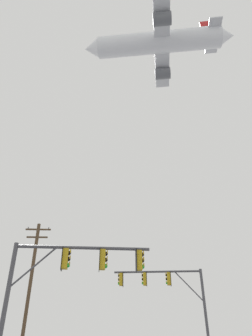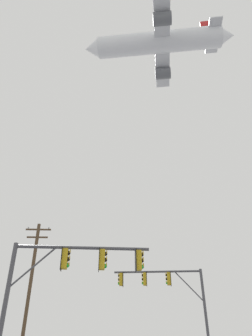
{
  "view_description": "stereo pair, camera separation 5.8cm",
  "coord_description": "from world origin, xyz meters",
  "px_view_note": "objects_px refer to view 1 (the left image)",
  "views": [
    {
      "loc": [
        -0.92,
        -6.93,
        1.45
      ],
      "look_at": [
        0.02,
        17.15,
        15.41
      ],
      "focal_mm": 33.03,
      "sensor_mm": 36.0,
      "label": 1
    },
    {
      "loc": [
        -0.86,
        -6.94,
        1.45
      ],
      "look_at": [
        0.02,
        17.15,
        15.41
      ],
      "focal_mm": 33.03,
      "sensor_mm": 36.0,
      "label": 2
    }
  ],
  "objects_px": {
    "signal_pole_far": "(168,290)",
    "airplane": "(158,43)",
    "signal_pole_near": "(69,272)",
    "utility_pole": "(30,285)"
  },
  "relations": [
    {
      "from": "signal_pole_near",
      "to": "airplane",
      "type": "height_order",
      "value": "airplane"
    },
    {
      "from": "signal_pole_near",
      "to": "airplane",
      "type": "xyz_separation_m",
      "value": [
        9.68,
        24.3,
        47.3
      ]
    },
    {
      "from": "signal_pole_near",
      "to": "airplane",
      "type": "bearing_deg",
      "value": 68.27
    },
    {
      "from": "signal_pole_far",
      "to": "airplane",
      "type": "height_order",
      "value": "airplane"
    },
    {
      "from": "signal_pole_far",
      "to": "signal_pole_near",
      "type": "bearing_deg",
      "value": -122.07
    },
    {
      "from": "utility_pole",
      "to": "airplane",
      "type": "distance_m",
      "value": 49.62
    },
    {
      "from": "signal_pole_far",
      "to": "utility_pole",
      "type": "height_order",
      "value": "utility_pole"
    },
    {
      "from": "signal_pole_far",
      "to": "utility_pole",
      "type": "relative_size",
      "value": 0.6
    },
    {
      "from": "signal_pole_far",
      "to": "airplane",
      "type": "relative_size",
      "value": 0.23
    },
    {
      "from": "airplane",
      "to": "utility_pole",
      "type": "bearing_deg",
      "value": -140.0
    }
  ]
}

